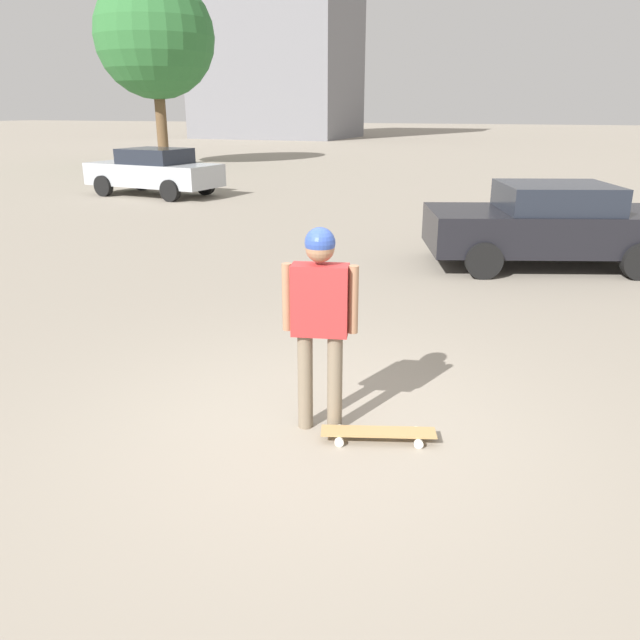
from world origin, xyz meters
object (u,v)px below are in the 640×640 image
at_px(skateboard, 378,433).
at_px(car_parked_near, 548,224).
at_px(car_parked_far, 154,171).
at_px(person, 320,308).

relative_size(skateboard, car_parked_near, 0.22).
bearing_deg(car_parked_far, skateboard, 137.18).
bearing_deg(person, skateboard, -17.90).
xyz_separation_m(skateboard, car_parked_far, (-12.50, -10.76, 0.69)).
distance_m(car_parked_near, car_parked_far, 13.09).
height_order(person, car_parked_far, person).
relative_size(person, car_parked_near, 0.40).
distance_m(person, skateboard, 1.16).
height_order(car_parked_near, car_parked_far, car_parked_far).
bearing_deg(car_parked_far, car_parked_near, 161.58).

